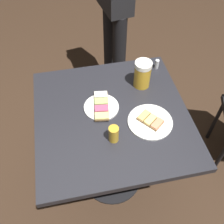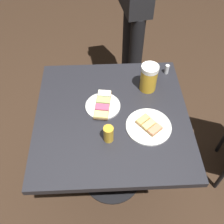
% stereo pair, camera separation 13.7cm
% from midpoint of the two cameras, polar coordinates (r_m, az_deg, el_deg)
% --- Properties ---
extents(ground_plane, '(6.00, 6.00, 0.00)m').
position_cam_midpoint_polar(ground_plane, '(2.02, 2.00, -14.00)').
color(ground_plane, '#382619').
extents(cafe_table, '(0.82, 0.83, 0.75)m').
position_cam_midpoint_polar(cafe_table, '(1.50, 2.62, -4.11)').
color(cafe_table, black).
rests_on(cafe_table, ground_plane).
extents(plate_near, '(0.19, 0.21, 0.03)m').
position_cam_midpoint_polar(plate_near, '(1.41, 0.74, 1.33)').
color(plate_near, white).
rests_on(plate_near, cafe_table).
extents(plate_far, '(0.24, 0.24, 0.03)m').
position_cam_midpoint_polar(plate_far, '(1.35, 10.96, -3.23)').
color(plate_far, white).
rests_on(plate_far, cafe_table).
extents(beer_mug, '(0.12, 0.13, 0.17)m').
position_cam_midpoint_polar(beer_mug, '(1.49, 10.84, 7.36)').
color(beer_mug, gold).
rests_on(beer_mug, cafe_table).
extents(beer_glass_small, '(0.05, 0.05, 0.09)m').
position_cam_midpoint_polar(beer_glass_small, '(1.26, 2.34, -5.03)').
color(beer_glass_small, gold).
rests_on(beer_glass_small, cafe_table).
extents(salt_shaker, '(0.02, 0.02, 0.06)m').
position_cam_midpoint_polar(salt_shaker, '(1.64, 14.38, 8.98)').
color(salt_shaker, silver).
rests_on(salt_shaker, cafe_table).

